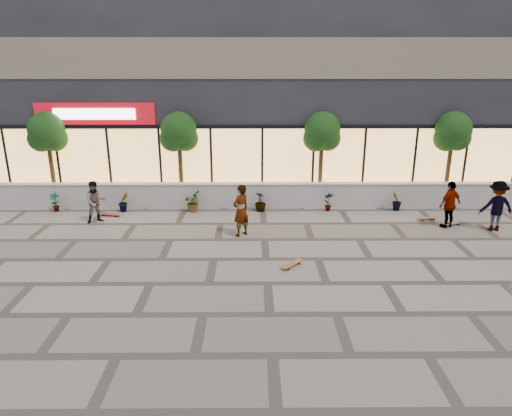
{
  "coord_description": "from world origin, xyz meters",
  "views": [
    {
      "loc": [
        -0.4,
        -11.41,
        5.88
      ],
      "look_at": [
        -0.31,
        2.81,
        1.3
      ],
      "focal_mm": 32.0,
      "sensor_mm": 36.0,
      "label": 1
    }
  ],
  "objects_px": {
    "tree_midwest": "(179,134)",
    "skateboard_right_far": "(451,223)",
    "skater_center": "(241,210)",
    "tree_west": "(47,134)",
    "tree_mideast": "(322,134)",
    "skater_right_near": "(450,205)",
    "skater_left": "(96,202)",
    "skater_right_far": "(497,206)",
    "skateboard_left": "(110,214)",
    "skateboard_right_near": "(428,218)",
    "tree_east": "(453,134)",
    "skateboard_center": "(292,264)"
  },
  "relations": [
    {
      "from": "skateboard_center",
      "to": "tree_midwest",
      "type": "bearing_deg",
      "value": 74.96
    },
    {
      "from": "skater_left",
      "to": "tree_midwest",
      "type": "bearing_deg",
      "value": 13.21
    },
    {
      "from": "skater_center",
      "to": "skateboard_left",
      "type": "relative_size",
      "value": 2.17
    },
    {
      "from": "skateboard_right_far",
      "to": "skateboard_right_near",
      "type": "bearing_deg",
      "value": 109.0
    },
    {
      "from": "skateboard_center",
      "to": "skater_left",
      "type": "bearing_deg",
      "value": 102.52
    },
    {
      "from": "tree_midwest",
      "to": "skateboard_right_far",
      "type": "bearing_deg",
      "value": -16.17
    },
    {
      "from": "tree_mideast",
      "to": "skater_right_near",
      "type": "height_order",
      "value": "tree_mideast"
    },
    {
      "from": "tree_east",
      "to": "tree_west",
      "type": "bearing_deg",
      "value": 180.0
    },
    {
      "from": "tree_midwest",
      "to": "skater_center",
      "type": "distance_m",
      "value": 5.24
    },
    {
      "from": "tree_mideast",
      "to": "skater_right_near",
      "type": "relative_size",
      "value": 2.22
    },
    {
      "from": "tree_west",
      "to": "skater_left",
      "type": "distance_m",
      "value": 4.26
    },
    {
      "from": "tree_midwest",
      "to": "skateboard_center",
      "type": "bearing_deg",
      "value": -57.19
    },
    {
      "from": "tree_east",
      "to": "skateboard_right_far",
      "type": "height_order",
      "value": "tree_east"
    },
    {
      "from": "skater_left",
      "to": "skater_right_far",
      "type": "xyz_separation_m",
      "value": [
        14.75,
        -0.99,
        0.12
      ]
    },
    {
      "from": "skateboard_right_far",
      "to": "skater_left",
      "type": "bearing_deg",
      "value": 151.63
    },
    {
      "from": "tree_east",
      "to": "skater_center",
      "type": "xyz_separation_m",
      "value": [
        -8.82,
        -4.01,
        -2.06
      ]
    },
    {
      "from": "skater_center",
      "to": "skater_right_far",
      "type": "bearing_deg",
      "value": 139.17
    },
    {
      "from": "tree_mideast",
      "to": "skateboard_right_near",
      "type": "distance_m",
      "value": 5.42
    },
    {
      "from": "skateboard_left",
      "to": "skater_right_near",
      "type": "bearing_deg",
      "value": 6.73
    },
    {
      "from": "skateboard_left",
      "to": "skateboard_right_far",
      "type": "height_order",
      "value": "skateboard_right_far"
    },
    {
      "from": "tree_midwest",
      "to": "skateboard_right_near",
      "type": "height_order",
      "value": "tree_midwest"
    },
    {
      "from": "skater_right_near",
      "to": "skater_right_far",
      "type": "height_order",
      "value": "skater_right_far"
    },
    {
      "from": "skateboard_right_far",
      "to": "skater_right_far",
      "type": "bearing_deg",
      "value": -46.19
    },
    {
      "from": "tree_midwest",
      "to": "skateboard_center",
      "type": "height_order",
      "value": "tree_midwest"
    },
    {
      "from": "tree_west",
      "to": "skater_center",
      "type": "height_order",
      "value": "tree_west"
    },
    {
      "from": "tree_west",
      "to": "skateboard_right_far",
      "type": "height_order",
      "value": "tree_west"
    },
    {
      "from": "skateboard_right_far",
      "to": "tree_midwest",
      "type": "bearing_deg",
      "value": 137.64
    },
    {
      "from": "tree_west",
      "to": "skater_right_near",
      "type": "height_order",
      "value": "tree_west"
    },
    {
      "from": "tree_west",
      "to": "tree_midwest",
      "type": "distance_m",
      "value": 5.5
    },
    {
      "from": "skater_right_far",
      "to": "skateboard_left",
      "type": "height_order",
      "value": "skater_right_far"
    },
    {
      "from": "tree_east",
      "to": "skater_left",
      "type": "bearing_deg",
      "value": -169.94
    },
    {
      "from": "skater_right_near",
      "to": "skateboard_left",
      "type": "bearing_deg",
      "value": -33.44
    },
    {
      "from": "skater_center",
      "to": "skater_right_far",
      "type": "distance_m",
      "value": 9.21
    },
    {
      "from": "skateboard_center",
      "to": "tree_east",
      "type": "bearing_deg",
      "value": -5.47
    },
    {
      "from": "skater_left",
      "to": "skateboard_right_near",
      "type": "relative_size",
      "value": 2.06
    },
    {
      "from": "tree_midwest",
      "to": "skater_right_far",
      "type": "distance_m",
      "value": 12.56
    },
    {
      "from": "tree_east",
      "to": "skateboard_center",
      "type": "relative_size",
      "value": 4.97
    },
    {
      "from": "skater_center",
      "to": "skateboard_center",
      "type": "relative_size",
      "value": 2.36
    },
    {
      "from": "tree_east",
      "to": "skateboard_right_near",
      "type": "distance_m",
      "value": 4.1
    },
    {
      "from": "tree_midwest",
      "to": "skater_right_far",
      "type": "xyz_separation_m",
      "value": [
        11.87,
        -3.54,
        -2.06
      ]
    },
    {
      "from": "skateboard_right_near",
      "to": "skateboard_right_far",
      "type": "xyz_separation_m",
      "value": [
        0.66,
        -0.65,
        0.01
      ]
    },
    {
      "from": "skater_center",
      "to": "skateboard_center",
      "type": "height_order",
      "value": "skater_center"
    },
    {
      "from": "skater_right_near",
      "to": "skateboard_center",
      "type": "xyz_separation_m",
      "value": [
        -6.06,
        -3.38,
        -0.79
      ]
    },
    {
      "from": "tree_west",
      "to": "skater_left",
      "type": "bearing_deg",
      "value": -44.15
    },
    {
      "from": "tree_west",
      "to": "skateboard_right_near",
      "type": "distance_m",
      "value": 15.85
    },
    {
      "from": "skater_center",
      "to": "tree_west",
      "type": "bearing_deg",
      "value": -69.91
    },
    {
      "from": "skater_left",
      "to": "skateboard_right_near",
      "type": "distance_m",
      "value": 12.79
    },
    {
      "from": "tree_midwest",
      "to": "skater_right_near",
      "type": "distance_m",
      "value": 11.02
    },
    {
      "from": "skateboard_right_far",
      "to": "tree_mideast",
      "type": "bearing_deg",
      "value": 119.88
    },
    {
      "from": "tree_mideast",
      "to": "skateboard_right_near",
      "type": "height_order",
      "value": "tree_mideast"
    }
  ]
}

